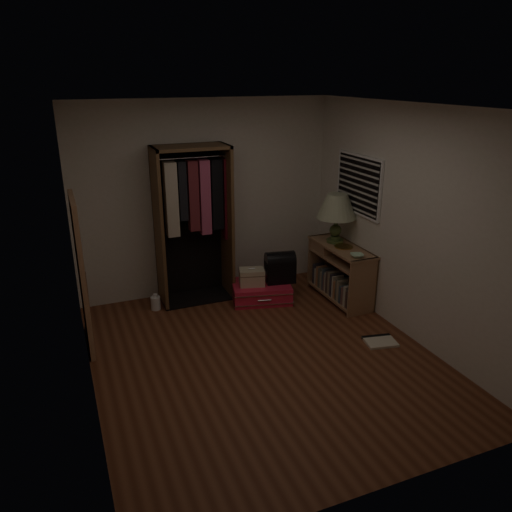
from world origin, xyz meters
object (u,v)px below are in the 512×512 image
(black_bag, at_px, (280,266))
(white_jug, at_px, (156,303))
(floor_mirror, at_px, (82,274))
(table_lamp, at_px, (337,207))
(pink_suitcase, at_px, (261,292))
(train_case, at_px, (252,277))
(console_bookshelf, at_px, (338,271))
(open_wardrobe, at_px, (195,211))

(black_bag, xyz_separation_m, white_jug, (-1.64, 0.28, -0.36))
(floor_mirror, xyz_separation_m, table_lamp, (3.24, 0.18, 0.38))
(pink_suitcase, distance_m, black_bag, 0.43)
(train_case, bearing_deg, black_bag, 10.26)
(train_case, xyz_separation_m, white_jug, (-1.24, 0.24, -0.26))
(floor_mirror, height_order, white_jug, floor_mirror)
(console_bookshelf, height_order, black_bag, console_bookshelf)
(floor_mirror, distance_m, table_lamp, 3.27)
(floor_mirror, distance_m, pink_suitcase, 2.38)
(floor_mirror, relative_size, train_case, 4.51)
(console_bookshelf, bearing_deg, pink_suitcase, 162.68)
(console_bookshelf, xyz_separation_m, train_case, (-1.13, 0.31, -0.04))
(console_bookshelf, bearing_deg, table_lamp, 87.98)
(train_case, distance_m, black_bag, 0.41)
(open_wardrobe, relative_size, floor_mirror, 1.21)
(pink_suitcase, bearing_deg, floor_mirror, -157.23)
(white_jug, bearing_deg, console_bookshelf, -13.22)
(train_case, height_order, black_bag, black_bag)
(console_bookshelf, height_order, floor_mirror, floor_mirror)
(white_jug, bearing_deg, open_wardrobe, 15.18)
(console_bookshelf, bearing_deg, floor_mirror, -179.24)
(floor_mirror, relative_size, white_jug, 7.84)
(table_lamp, bearing_deg, floor_mirror, -176.76)
(floor_mirror, bearing_deg, console_bookshelf, 0.76)
(open_wardrobe, height_order, white_jug, open_wardrobe)
(console_bookshelf, distance_m, floor_mirror, 3.27)
(open_wardrobe, xyz_separation_m, white_jug, (-0.62, -0.17, -1.12))
(black_bag, bearing_deg, train_case, -174.28)
(black_bag, bearing_deg, console_bookshelf, -10.56)
(train_case, bearing_deg, pink_suitcase, 13.51)
(train_case, distance_m, white_jug, 1.29)
(open_wardrobe, height_order, pink_suitcase, open_wardrobe)
(open_wardrobe, distance_m, train_case, 1.14)
(table_lamp, distance_m, white_jug, 2.67)
(table_lamp, bearing_deg, white_jug, 170.07)
(floor_mirror, xyz_separation_m, train_case, (2.11, 0.36, -0.50))
(black_bag, relative_size, white_jug, 1.97)
(floor_mirror, bearing_deg, table_lamp, 3.24)
(console_bookshelf, distance_m, table_lamp, 0.85)
(table_lamp, bearing_deg, open_wardrobe, 161.55)
(open_wardrobe, bearing_deg, table_lamp, -18.45)
(open_wardrobe, relative_size, train_case, 5.44)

